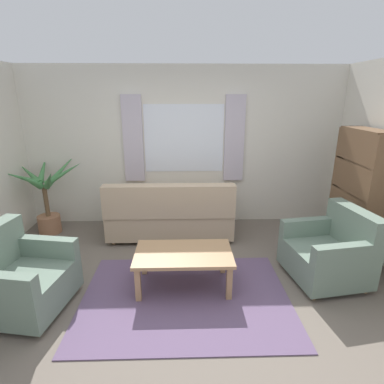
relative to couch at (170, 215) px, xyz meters
The scene contains 10 objects.
ground_plane 1.60m from the couch, 81.84° to the right, with size 6.24×6.24×0.00m, color #6B6056.
wall_back 1.20m from the couch, 72.92° to the left, with size 5.32×0.12×2.60m, color silver.
window_with_curtains 1.27m from the couch, 70.83° to the left, with size 1.98×0.07×1.40m.
area_rug 1.60m from the couch, 81.84° to the right, with size 2.26×1.64×0.01m, color #604C6B.
couch is the anchor object (origin of this frame).
armchair_left 2.22m from the couch, 131.89° to the right, with size 0.95×0.96×0.88m.
armchair_right 2.29m from the couch, 31.74° to the right, with size 0.94×0.96×0.88m.
coffee_table 1.33m from the couch, 81.31° to the right, with size 1.10×0.64×0.44m.
potted_plant 1.99m from the couch, behind, with size 1.13×1.12×1.22m.
bookshelf 2.67m from the couch, 11.29° to the right, with size 0.30×0.94×1.72m.
Camera 1 is at (-0.01, -2.86, 2.13)m, focal length 28.54 mm.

